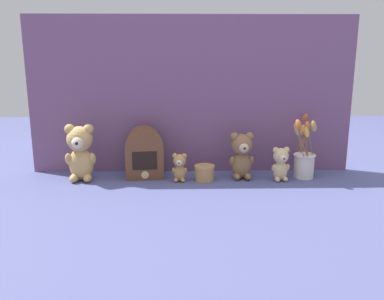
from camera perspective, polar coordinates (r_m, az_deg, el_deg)
ground_plane at (r=1.95m, az=0.01°, el=-4.27°), size 4.00×4.00×0.00m
backdrop_wall at (r=2.04m, az=-0.10°, el=7.64°), size 1.61×0.02×0.78m
teddy_bear_large at (r=1.99m, az=-15.40°, el=-0.19°), size 0.15×0.14×0.27m
teddy_bear_medium at (r=1.97m, az=6.98°, el=-0.66°), size 0.12×0.12×0.23m
teddy_bear_small at (r=1.97m, az=12.34°, el=-1.82°), size 0.09×0.08×0.16m
teddy_bear_tiny at (r=1.92m, az=-1.75°, el=-2.36°), size 0.07×0.07×0.14m
flower_vase at (r=2.04m, az=15.47°, el=-1.14°), size 0.14×0.20×0.31m
vintage_radio at (r=1.98m, az=-6.70°, el=-0.44°), size 0.19×0.13×0.25m
decorative_tin_tall at (r=1.94m, az=1.76°, el=-3.24°), size 0.10×0.10×0.07m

